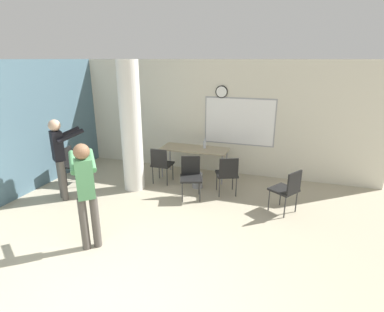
{
  "coord_description": "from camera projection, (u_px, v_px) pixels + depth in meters",
  "views": [
    {
      "loc": [
        1.83,
        -2.19,
        2.81
      ],
      "look_at": [
        0.17,
        2.9,
        1.06
      ],
      "focal_mm": 28.0,
      "sensor_mm": 36.0,
      "label": 1
    }
  ],
  "objects": [
    {
      "name": "wall_left_accent",
      "position": [
        19.0,
        129.0,
        6.25
      ],
      "size": [
        0.12,
        7.0,
        2.8
      ],
      "color": "slate",
      "rests_on": "ground_plane"
    },
    {
      "name": "wall_back",
      "position": [
        213.0,
        117.0,
        7.53
      ],
      "size": [
        8.0,
        0.15,
        2.8
      ],
      "color": "beige",
      "rests_on": "ground_plane"
    },
    {
      "name": "support_pillar",
      "position": [
        131.0,
        128.0,
        6.41
      ],
      "size": [
        0.45,
        0.45,
        2.8
      ],
      "color": "silver",
      "rests_on": "ground_plane"
    },
    {
      "name": "folding_table",
      "position": [
        194.0,
        150.0,
        7.27
      ],
      "size": [
        1.62,
        0.65,
        0.74
      ],
      "color": "tan",
      "rests_on": "ground_plane"
    },
    {
      "name": "bottle_on_table",
      "position": [
        205.0,
        144.0,
        7.23
      ],
      "size": [
        0.07,
        0.07,
        0.25
      ],
      "color": "silver",
      "rests_on": "folding_table"
    },
    {
      "name": "waste_bin",
      "position": [
        197.0,
        180.0,
        6.82
      ],
      "size": [
        0.24,
        0.24,
        0.34
      ],
      "color": "gray",
      "rests_on": "ground_plane"
    },
    {
      "name": "chair_table_left",
      "position": [
        161.0,
        163.0,
        6.94
      ],
      "size": [
        0.44,
        0.44,
        0.87
      ],
      "color": "black",
      "rests_on": "ground_plane"
    },
    {
      "name": "chair_table_front",
      "position": [
        191.0,
        174.0,
        6.24
      ],
      "size": [
        0.56,
        0.56,
        0.87
      ],
      "color": "black",
      "rests_on": "ground_plane"
    },
    {
      "name": "chair_table_right",
      "position": [
        227.0,
        173.0,
        6.34
      ],
      "size": [
        0.57,
        0.57,
        0.87
      ],
      "color": "black",
      "rests_on": "ground_plane"
    },
    {
      "name": "chair_by_left_wall",
      "position": [
        73.0,
        163.0,
        6.95
      ],
      "size": [
        0.5,
        0.5,
        0.87
      ],
      "color": "black",
      "rests_on": "ground_plane"
    },
    {
      "name": "chair_mid_room",
      "position": [
        287.0,
        188.0,
        5.58
      ],
      "size": [
        0.61,
        0.61,
        0.87
      ],
      "color": "black",
      "rests_on": "ground_plane"
    },
    {
      "name": "person_watching_back",
      "position": [
        60.0,
        153.0,
        6.03
      ],
      "size": [
        0.6,
        0.67,
        1.69
      ],
      "color": "#514C47",
      "rests_on": "ground_plane"
    },
    {
      "name": "person_playing_front",
      "position": [
        86.0,
        188.0,
        4.41
      ],
      "size": [
        0.63,
        0.66,
        1.68
      ],
      "color": "#514C47",
      "rests_on": "ground_plane"
    }
  ]
}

